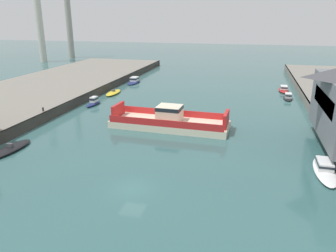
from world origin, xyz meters
name	(u,v)px	position (x,y,z in m)	size (l,w,h in m)	color
ground_plane	(132,189)	(0.00, 0.00, 0.00)	(400.00, 400.00, 0.00)	#335B5B
chain_ferry	(170,121)	(-1.04, 20.39, 1.11)	(19.28, 6.90, 3.66)	beige
moored_boat_near_left	(288,97)	(19.46, 45.75, 0.52)	(2.06, 5.77, 1.36)	black
moored_boat_near_right	(113,93)	(-19.77, 41.02, 0.30)	(2.55, 7.11, 1.09)	yellow
moored_boat_mid_left	(93,102)	(-19.65, 30.61, 0.62)	(1.58, 5.16, 1.66)	navy
moored_boat_mid_right	(325,169)	(20.24, 9.07, 0.49)	(2.42, 8.12, 1.34)	white
moored_boat_far_left	(284,89)	(19.17, 53.95, 0.52)	(2.35, 6.96, 1.41)	red
moored_boat_far_right	(134,81)	(-19.71, 55.11, 0.60)	(2.59, 7.43, 1.58)	navy
moored_boat_upstream_a	(10,149)	(-19.42, 5.65, 0.29)	(2.66, 7.41, 1.07)	black
bollard_left_far	(43,109)	(-22.88, 18.42, 2.18)	(0.32, 0.32, 0.71)	black
bollard_right_far	(333,130)	(22.88, 18.93, 2.18)	(0.32, 0.32, 0.71)	black
smokestack_distant_a	(38,12)	(-70.06, 87.91, 19.16)	(2.81, 2.81, 36.25)	beige
smokestack_distant_b	(68,10)	(-66.39, 103.41, 20.01)	(2.69, 2.69, 37.95)	#9E998E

